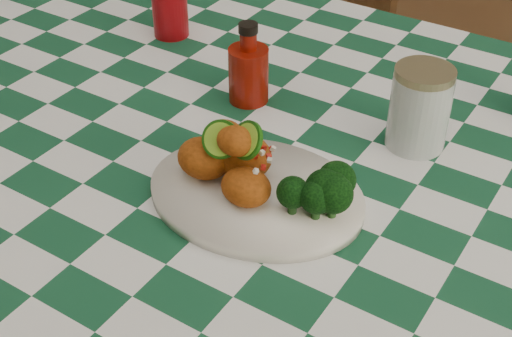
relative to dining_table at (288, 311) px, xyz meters
The scene contains 8 objects.
dining_table is the anchor object (origin of this frame).
plate 0.43m from the dining_table, 80.44° to the right, with size 0.31×0.24×0.02m, color silver, non-canonical shape.
fried_chicken_pile 0.48m from the dining_table, 90.13° to the right, with size 0.15×0.11×0.09m, color #A74810, non-canonical shape.
broccoli_side 0.48m from the dining_table, 50.80° to the right, with size 0.08×0.08×0.06m, color black, non-canonical shape.
red_tumbler 0.63m from the dining_table, 154.29° to the left, with size 0.07×0.07×0.12m, color maroon.
ketchup_bottle 0.49m from the dining_table, 153.26° to the left, with size 0.07×0.07×0.14m, color #700F05, non-canonical shape.
mason_jar 0.49m from the dining_table, 30.64° to the left, with size 0.09×0.09×0.13m, color #B2BCBA, non-canonical shape.
wooden_chair_left 0.80m from the dining_table, 120.91° to the left, with size 0.40×0.42×0.89m, color #472814, non-canonical shape.
Camera 1 is at (0.45, -0.81, 1.42)m, focal length 50.00 mm.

